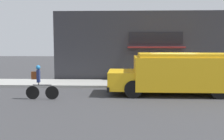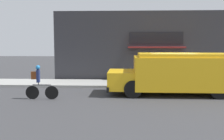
% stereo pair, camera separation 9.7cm
% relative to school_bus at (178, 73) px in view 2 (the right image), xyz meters
% --- Properties ---
extents(ground_plane, '(70.00, 70.00, 0.00)m').
position_rel_school_bus_xyz_m(ground_plane, '(0.05, 1.62, -1.13)').
color(ground_plane, '#38383A').
extents(sidewalk, '(28.00, 2.59, 0.15)m').
position_rel_school_bus_xyz_m(sidewalk, '(0.05, 2.91, -1.05)').
color(sidewalk, '#999993').
rests_on(sidewalk, ground_plane).
extents(storefront, '(15.32, 0.76, 4.80)m').
position_rel_school_bus_xyz_m(storefront, '(0.03, 4.48, 1.28)').
color(storefront, '#2D2D33').
rests_on(storefront, ground_plane).
extents(school_bus, '(6.59, 2.84, 2.12)m').
position_rel_school_bus_xyz_m(school_bus, '(0.00, 0.00, 0.00)').
color(school_bus, yellow).
rests_on(school_bus, ground_plane).
extents(cyclist, '(1.56, 0.21, 1.62)m').
position_rel_school_bus_xyz_m(cyclist, '(-6.75, -1.49, -0.33)').
color(cyclist, black).
rests_on(cyclist, ground_plane).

